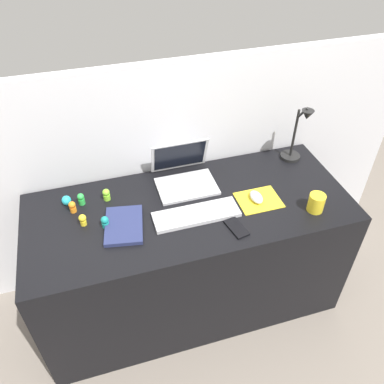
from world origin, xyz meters
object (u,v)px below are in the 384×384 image
toy_figurine_green (81,199)px  toy_figurine_orange (72,207)px  mouse (256,197)px  toy_figurine_yellow (83,220)px  toy_figurine_lime (106,194)px  toy_figurine_cyan (66,200)px  desk_lamp (298,136)px  toy_figurine_teal (105,222)px  cell_phone (236,228)px  keyboard (196,215)px  notebook_pad (124,225)px  coffee_mug (316,203)px  laptop (183,172)px

toy_figurine_green → toy_figurine_orange: (-0.04, -0.04, -0.00)m
mouse → toy_figurine_yellow: size_ratio=1.63×
toy_figurine_yellow → toy_figurine_lime: (0.13, 0.15, 0.00)m
toy_figurine_lime → toy_figurine_orange: size_ratio=1.06×
mouse → toy_figurine_cyan: 0.93m
desk_lamp → toy_figurine_teal: (-1.07, -0.21, -0.13)m
cell_phone → toy_figurine_lime: toy_figurine_lime is taller
keyboard → toy_figurine_green: toy_figurine_green is taller
notebook_pad → toy_figurine_orange: 0.28m
coffee_mug → toy_figurine_cyan: bearing=161.4°
toy_figurine_green → toy_figurine_lime: 0.12m
keyboard → toy_figurine_cyan: 0.64m
cell_phone → desk_lamp: bearing=27.3°
toy_figurine_green → toy_figurine_teal: (0.09, -0.19, -0.00)m
notebook_pad → toy_figurine_green: bearing=138.7°
desk_lamp → toy_figurine_green: bearing=-178.9°
laptop → mouse: laptop is taller
keyboard → mouse: size_ratio=4.27×
keyboard → notebook_pad: bearing=175.2°
desk_lamp → toy_figurine_cyan: desk_lamp is taller
keyboard → toy_figurine_green: bearing=154.3°
desk_lamp → toy_figurine_orange: size_ratio=5.94×
cell_phone → coffee_mug: (0.41, 0.01, 0.04)m
mouse → toy_figurine_lime: 0.74m
toy_figurine_green → toy_figurine_yellow: 0.15m
laptop → cell_phone: 0.43m
toy_figurine_yellow → toy_figurine_lime: size_ratio=0.94×
toy_figurine_green → toy_figurine_lime: size_ratio=1.00×
coffee_mug → toy_figurine_cyan: size_ratio=1.82×
desk_lamp → notebook_pad: 1.03m
laptop → toy_figurine_yellow: size_ratio=5.09×
laptop → notebook_pad: size_ratio=1.25×
notebook_pad → toy_figurine_orange: toy_figurine_orange is taller
keyboard → desk_lamp: (0.65, 0.27, 0.15)m
desk_lamp → toy_figurine_green: 1.17m
toy_figurine_green → toy_figurine_cyan: 0.07m
cell_phone → coffee_mug: coffee_mug is taller
mouse → toy_figurine_green: size_ratio=1.53×
laptop → toy_figurine_green: 0.53m
coffee_mug → toy_figurine_teal: bearing=169.7°
toy_figurine_orange → toy_figurine_cyan: (-0.03, 0.06, -0.01)m
toy_figurine_lime → cell_phone: bearing=-34.6°
desk_lamp → toy_figurine_teal: size_ratio=6.01×
desk_lamp → toy_figurine_orange: (-1.21, -0.07, -0.13)m
desk_lamp → notebook_pad: desk_lamp is taller
toy_figurine_cyan → desk_lamp: bearing=0.3°
mouse → toy_figurine_lime: bearing=162.7°
toy_figurine_lime → toy_figurine_cyan: (-0.19, 0.02, -0.01)m
coffee_mug → toy_figurine_lime: size_ratio=1.45×
keyboard → coffee_mug: (0.56, -0.12, 0.04)m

